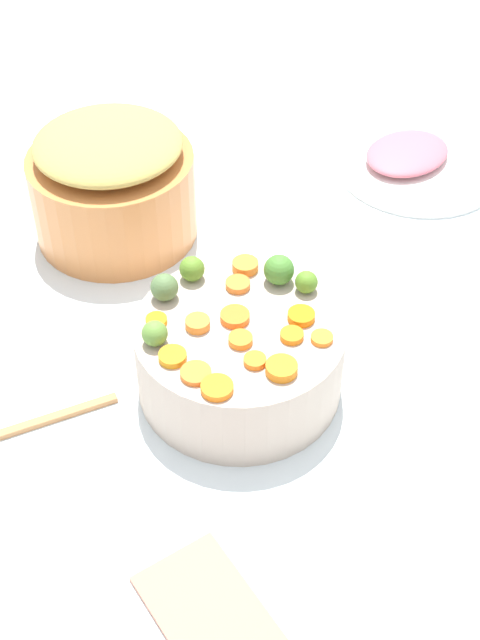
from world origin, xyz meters
name	(u,v)px	position (x,y,z in m)	size (l,w,h in m)	color
tabletop	(248,384)	(0.00, 0.00, 0.01)	(2.40, 2.40, 0.02)	silver
serving_bowl_carrots	(240,357)	(0.00, -0.02, 0.07)	(0.26, 0.26, 0.11)	#C1AD9A
metal_pot	(114,195)	(-0.35, 0.09, 0.09)	(0.24, 0.24, 0.13)	#CC7C42
stuffing_mound	(108,144)	(-0.35, 0.09, 0.18)	(0.21, 0.21, 0.04)	tan
carrot_slice_0	(255,361)	(0.05, -0.05, 0.13)	(0.03, 0.03, 0.01)	orange
carrot_slice_1	(235,317)	(-0.01, -0.01, 0.13)	(0.04, 0.04, 0.01)	orange
carrot_slice_2	(217,388)	(0.05, -0.11, 0.13)	(0.04, 0.04, 0.01)	orange
carrot_slice_3	(322,338)	(0.09, 0.03, 0.13)	(0.03, 0.03, 0.01)	orange
carrot_slice_4	(156,320)	(-0.08, -0.08, 0.13)	(0.03, 0.03, 0.01)	orange
carrot_slice_5	(196,373)	(0.02, -0.11, 0.13)	(0.04, 0.04, 0.01)	orange
carrot_slice_6	(292,335)	(0.06, 0.01, 0.13)	(0.03, 0.03, 0.01)	orange
carrot_slice_7	(198,323)	(-0.04, -0.05, 0.13)	(0.03, 0.03, 0.01)	orange
carrot_slice_8	(282,368)	(0.09, -0.04, 0.13)	(0.04, 0.04, 0.01)	orange
carrot_slice_9	(173,356)	(-0.02, -0.11, 0.13)	(0.03, 0.03, 0.01)	orange
carrot_slice_10	(238,284)	(-0.05, 0.03, 0.13)	(0.03, 0.03, 0.01)	orange
carrot_slice_11	(245,266)	(-0.06, 0.07, 0.13)	(0.03, 0.03, 0.01)	orange
carrot_slice_12	(301,316)	(0.05, 0.04, 0.13)	(0.03, 0.03, 0.01)	orange
carrot_slice_13	(241,340)	(0.02, -0.04, 0.13)	(0.03, 0.03, 0.01)	orange
brussels_sprout_0	(306,282)	(0.02, 0.09, 0.14)	(0.03, 0.03, 0.03)	#548326
brussels_sprout_1	(155,333)	(-0.05, -0.10, 0.14)	(0.03, 0.03, 0.03)	#5B8635
brussels_sprout_2	(192,269)	(-0.10, 0.01, 0.14)	(0.03, 0.03, 0.03)	#568125
brussels_sprout_3	(279,270)	(-0.02, 0.08, 0.15)	(0.04, 0.04, 0.04)	#447D2E
brussels_sprout_4	(164,287)	(-0.10, -0.04, 0.14)	(0.03, 0.03, 0.03)	#506E3E
ham_plate	(418,167)	(-0.10, 0.54, 0.03)	(0.27, 0.27, 0.01)	white
ham_slice_main	(407,153)	(-0.12, 0.54, 0.04)	(0.16, 0.12, 0.03)	#C96371
dish_towel	(214,620)	(0.19, -0.27, 0.02)	(0.17, 0.10, 0.01)	tan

